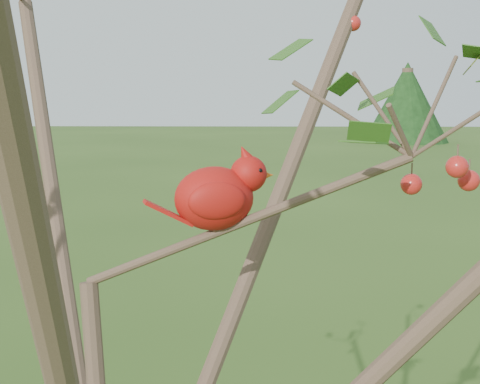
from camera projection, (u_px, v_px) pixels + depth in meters
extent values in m
sphere|color=red|center=(469.00, 181.00, 1.23)|extent=(0.04, 0.04, 0.04)
sphere|color=red|center=(411.00, 184.00, 1.24)|extent=(0.04, 0.04, 0.04)
sphere|color=red|center=(353.00, 23.00, 1.68)|extent=(0.04, 0.04, 0.04)
sphere|color=red|center=(457.00, 167.00, 1.18)|extent=(0.04, 0.04, 0.04)
ellipsoid|color=red|center=(214.00, 198.00, 1.24)|extent=(0.18, 0.15, 0.12)
sphere|color=red|center=(249.00, 174.00, 1.25)|extent=(0.09, 0.09, 0.07)
cone|color=red|center=(246.00, 156.00, 1.24)|extent=(0.06, 0.05, 0.05)
cone|color=#D85914|center=(266.00, 175.00, 1.26)|extent=(0.04, 0.03, 0.03)
ellipsoid|color=black|center=(260.00, 176.00, 1.26)|extent=(0.03, 0.04, 0.03)
cube|color=red|center=(168.00, 213.00, 1.22)|extent=(0.10, 0.06, 0.05)
ellipsoid|color=red|center=(206.00, 193.00, 1.28)|extent=(0.11, 0.06, 0.07)
ellipsoid|color=red|center=(217.00, 201.00, 1.19)|extent=(0.11, 0.06, 0.07)
cylinder|color=#443224|center=(406.00, 105.00, 28.95)|extent=(0.48, 0.48, 3.18)
cone|color=black|center=(406.00, 102.00, 28.93)|extent=(3.71, 3.71, 3.44)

